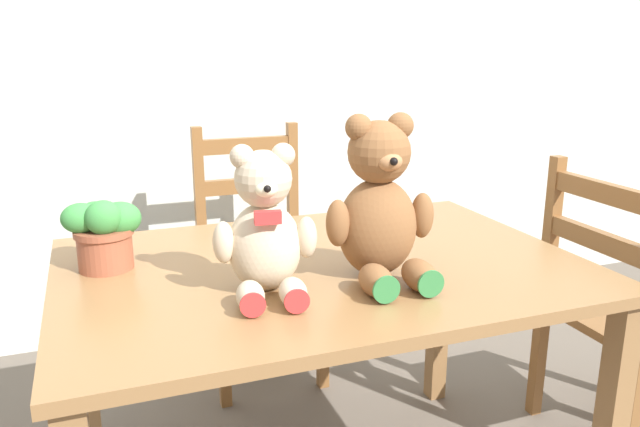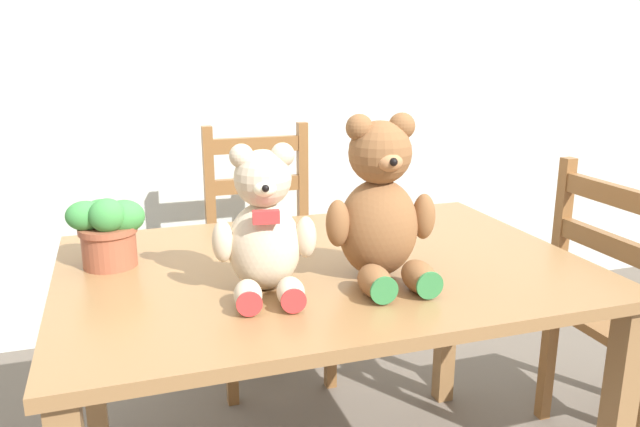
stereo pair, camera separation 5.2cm
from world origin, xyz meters
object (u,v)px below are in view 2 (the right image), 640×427
(wooden_chair_side, at_px, (631,317))
(potted_plant, at_px, (108,230))
(teddy_bear_right, at_px, (381,209))
(teddy_bear_left, at_px, (264,230))
(wooden_chair_behind, at_px, (266,259))

(wooden_chair_side, bearing_deg, potted_plant, -96.20)
(wooden_chair_side, xyz_separation_m, teddy_bear_right, (-0.94, -0.12, 0.46))
(teddy_bear_left, height_order, potted_plant, teddy_bear_left)
(teddy_bear_left, bearing_deg, wooden_chair_side, -166.34)
(wooden_chair_side, xyz_separation_m, potted_plant, (-1.56, 0.17, 0.39))
(teddy_bear_left, height_order, teddy_bear_right, teddy_bear_right)
(wooden_chair_behind, height_order, wooden_chair_side, wooden_chair_behind)
(wooden_chair_behind, bearing_deg, potted_plant, 51.25)
(wooden_chair_behind, bearing_deg, teddy_bear_left, 76.85)
(potted_plant, bearing_deg, wooden_chair_behind, 51.25)
(wooden_chair_side, relative_size, teddy_bear_left, 2.79)
(teddy_bear_left, distance_m, teddy_bear_right, 0.29)
(wooden_chair_behind, height_order, potted_plant, wooden_chair_behind)
(wooden_chair_behind, xyz_separation_m, teddy_bear_right, (0.05, -1.00, 0.45))
(teddy_bear_right, relative_size, potted_plant, 2.08)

